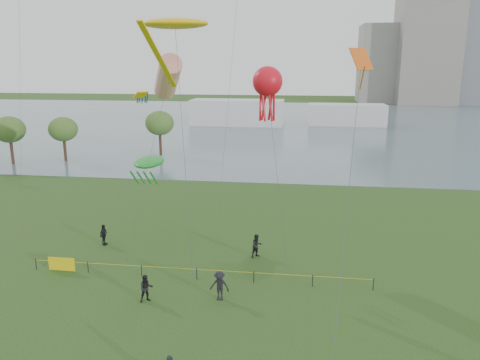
# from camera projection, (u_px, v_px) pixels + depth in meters

# --- Properties ---
(lake) EXTENTS (400.00, 120.00, 0.08)m
(lake) POSITION_uv_depth(u_px,v_px,m) (288.00, 123.00, 115.98)
(lake) COLOR slate
(lake) RESTS_ON ground_plane
(building_mid) EXTENTS (20.00, 20.00, 38.00)m
(building_mid) POSITION_uv_depth(u_px,v_px,m) (426.00, 50.00, 165.00)
(building_mid) COLOR slate
(building_mid) RESTS_ON ground_plane
(building_low) EXTENTS (16.00, 18.00, 28.00)m
(building_low) POSITION_uv_depth(u_px,v_px,m) (381.00, 64.00, 173.79)
(building_low) COLOR gray
(building_low) RESTS_ON ground_plane
(pavilion_left) EXTENTS (22.00, 8.00, 6.00)m
(pavilion_left) POSITION_uv_depth(u_px,v_px,m) (237.00, 112.00, 111.98)
(pavilion_left) COLOR silver
(pavilion_left) RESTS_ON ground_plane
(pavilion_right) EXTENTS (18.00, 7.00, 5.00)m
(pavilion_right) POSITION_uv_depth(u_px,v_px,m) (347.00, 115.00, 111.65)
(pavilion_right) COLOR silver
(pavilion_right) RESTS_ON ground_plane
(trees) EXTENTS (30.32, 14.26, 7.22)m
(trees) POSITION_uv_depth(u_px,v_px,m) (53.00, 127.00, 70.59)
(trees) COLOR #362018
(trees) RESTS_ON ground_plane
(fence) EXTENTS (24.07, 0.07, 1.05)m
(fence) POSITION_uv_depth(u_px,v_px,m) (113.00, 267.00, 33.33)
(fence) COLOR black
(fence) RESTS_ON ground_plane
(spectator_a) EXTENTS (1.09, 1.01, 1.78)m
(spectator_a) POSITION_uv_depth(u_px,v_px,m) (146.00, 288.00, 29.46)
(spectator_a) COLOR black
(spectator_a) RESTS_ON ground_plane
(spectator_b) EXTENTS (1.35, 0.88, 1.96)m
(spectator_b) POSITION_uv_depth(u_px,v_px,m) (220.00, 286.00, 29.63)
(spectator_b) COLOR black
(spectator_b) RESTS_ON ground_plane
(spectator_c) EXTENTS (0.54, 1.07, 1.76)m
(spectator_c) POSITION_uv_depth(u_px,v_px,m) (104.00, 235.00, 38.65)
(spectator_c) COLOR black
(spectator_c) RESTS_ON ground_plane
(spectator_g) EXTENTS (1.13, 1.11, 1.83)m
(spectator_g) POSITION_uv_depth(u_px,v_px,m) (257.00, 246.00, 36.23)
(spectator_g) COLOR black
(spectator_g) RESTS_ON ground_plane
(kite_stingray) EXTENTS (5.27, 10.00, 17.81)m
(kite_stingray) POSITION_uv_depth(u_px,v_px,m) (175.00, 25.00, 33.49)
(kite_stingray) COLOR #3F3F42
(kite_windsock) EXTENTS (4.25, 8.41, 15.45)m
(kite_windsock) POSITION_uv_depth(u_px,v_px,m) (168.00, 78.00, 37.87)
(kite_windsock) COLOR #3F3F42
(kite_creature) EXTENTS (7.29, 9.53, 6.96)m
(kite_creature) POSITION_uv_depth(u_px,v_px,m) (149.00, 162.00, 39.59)
(kite_creature) COLOR #3F3F42
(kite_octopus) EXTENTS (3.11, 6.05, 14.47)m
(kite_octopus) POSITION_uv_depth(u_px,v_px,m) (267.00, 82.00, 34.36)
(kite_octopus) COLOR #3F3F42
(kite_delta) EXTENTS (3.04, 16.28, 15.51)m
(kite_delta) POSITION_uv_depth(u_px,v_px,m) (360.00, 76.00, 24.87)
(kite_delta) COLOR #3F3F42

